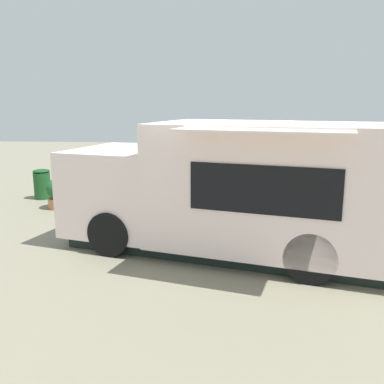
% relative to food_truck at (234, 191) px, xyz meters
% --- Properties ---
extents(ground_plane, '(40.00, 40.00, 0.00)m').
position_rel_food_truck_xyz_m(ground_plane, '(0.16, 0.19, -1.06)').
color(ground_plane, gray).
extents(food_truck, '(3.85, 5.93, 2.22)m').
position_rel_food_truck_xyz_m(food_truck, '(0.00, 0.00, 0.00)').
color(food_truck, white).
rests_on(food_truck, ground_plane).
extents(planter_flowering_near, '(0.63, 0.63, 0.75)m').
position_rel_food_truck_xyz_m(planter_flowering_near, '(2.70, 4.20, -0.68)').
color(planter_flowering_near, '#B97345').
rests_on(planter_flowering_near, ground_plane).
extents(planter_flowering_far, '(0.56, 0.56, 0.83)m').
position_rel_food_truck_xyz_m(planter_flowering_far, '(4.26, -1.16, -0.64)').
color(planter_flowering_far, gray).
rests_on(planter_flowering_far, ground_plane).
extents(trash_bin, '(0.44, 0.44, 0.80)m').
position_rel_food_truck_xyz_m(trash_bin, '(3.67, 5.08, -0.65)').
color(trash_bin, '#194D21').
rests_on(trash_bin, ground_plane).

